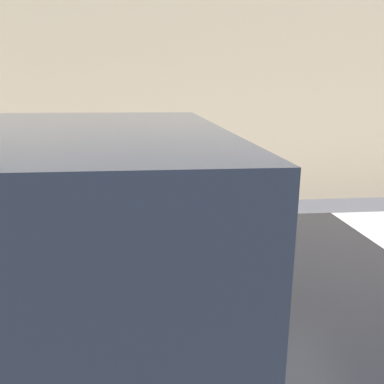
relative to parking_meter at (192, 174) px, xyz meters
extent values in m
cube|color=#ADAAA3|center=(-0.13, 1.09, -1.23)|extent=(24.00, 2.80, 0.10)
cube|color=tan|center=(-0.13, 3.78, 1.33)|extent=(24.00, 0.30, 5.24)
cylinder|color=#2D2D30|center=(0.00, 0.00, -0.64)|extent=(0.05, 0.05, 1.09)
cube|color=black|center=(0.00, 0.00, 0.07)|extent=(0.18, 0.13, 0.34)
cube|color=gray|center=(0.00, -0.07, 0.10)|extent=(0.10, 0.01, 0.12)
cylinder|color=black|center=(0.00, 0.00, 0.29)|extent=(0.20, 0.11, 0.20)
cylinder|color=black|center=(0.03, -0.52, -0.98)|extent=(0.61, 0.22, 0.61)
camera|label=1|loc=(-0.25, -2.74, 0.58)|focal=35.00mm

